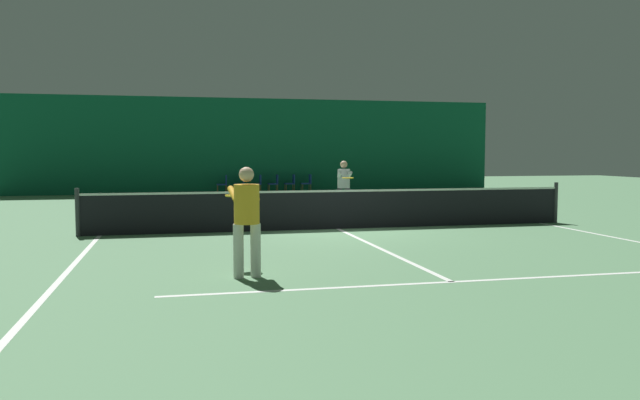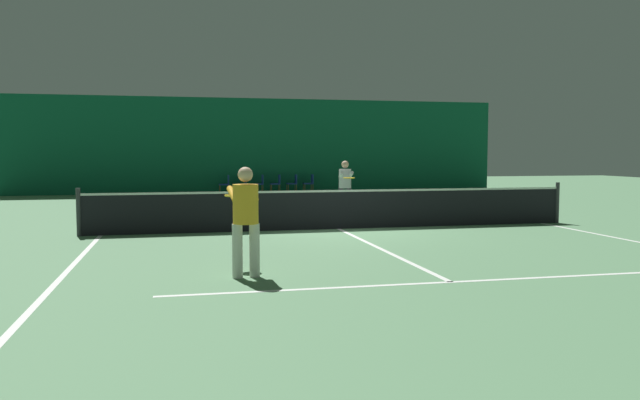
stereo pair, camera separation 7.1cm
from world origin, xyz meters
name	(u,v)px [view 2 (the right image)]	position (x,y,z in m)	size (l,w,h in m)	color
ground_plane	(339,229)	(0.00, 0.00, 0.00)	(60.00, 60.00, 0.00)	#56845B
backdrop_curtain	(261,146)	(0.00, 14.43, 2.18)	(23.00, 0.12, 4.36)	#0F5138
court_line_baseline_far	(269,196)	(0.00, 11.90, 0.00)	(11.00, 0.10, 0.00)	white
court_line_service_far	(292,207)	(0.00, 6.40, 0.00)	(8.25, 0.10, 0.00)	white
court_line_service_near	(451,282)	(0.00, -6.40, 0.00)	(8.25, 0.10, 0.00)	white
court_line_sideline_left	(101,235)	(-5.50, 0.00, 0.00)	(0.10, 23.80, 0.00)	white
court_line_sideline_right	(541,223)	(5.50, 0.00, 0.00)	(0.10, 23.80, 0.00)	white
court_line_centre	(339,229)	(0.00, 0.00, 0.00)	(0.10, 12.80, 0.00)	white
tennis_net	(339,208)	(0.00, 0.00, 0.51)	(12.00, 0.10, 1.07)	black
player_near	(245,213)	(-2.82, -5.37, 0.96)	(0.46, 1.36, 1.64)	beige
player_far	(345,183)	(1.10, 3.47, 0.94)	(0.54, 1.36, 1.61)	#2D2D38
courtside_chair_0	(226,183)	(-1.70, 13.88, 0.49)	(0.44, 0.44, 0.84)	brown
courtside_chair_1	(243,183)	(-0.92, 13.88, 0.49)	(0.44, 0.44, 0.84)	brown
courtside_chair_2	(260,182)	(-0.14, 13.88, 0.49)	(0.44, 0.44, 0.84)	brown
courtside_chair_3	(277,182)	(0.64, 13.88, 0.49)	(0.44, 0.44, 0.84)	brown
courtside_chair_4	(293,182)	(1.42, 13.88, 0.49)	(0.44, 0.44, 0.84)	brown
courtside_chair_5	(310,182)	(2.19, 13.88, 0.49)	(0.44, 0.44, 0.84)	brown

